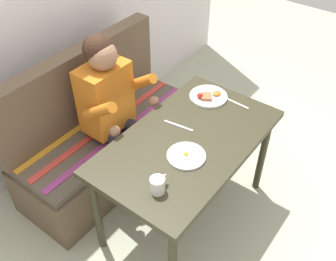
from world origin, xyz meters
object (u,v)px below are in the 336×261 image
couch (104,137)px  plate_eggs (186,156)px  coffee_mug (158,185)px  person (113,103)px  plate_breakfast (208,96)px  fork (237,104)px  knife (178,126)px  table (187,149)px

couch → plate_eggs: size_ratio=6.41×
coffee_mug → couch: bearing=64.1°
plate_eggs → person: bearing=80.9°
person → plate_breakfast: 0.64m
couch → fork: 1.04m
knife → fork: bearing=-31.6°
table → couch: couch is taller
plate_eggs → knife: size_ratio=1.12×
plate_breakfast → coffee_mug: (-0.85, -0.23, 0.04)m
person → plate_breakfast: (0.45, -0.46, 0.00)m
coffee_mug → knife: coffee_mug is taller
table → plate_breakfast: (0.43, 0.13, 0.09)m
coffee_mug → fork: size_ratio=0.69×
knife → person: bearing=92.0°
coffee_mug → fork: bearing=2.5°
couch → table: bearing=-90.0°
person → plate_breakfast: bearing=-45.7°
plate_breakfast → knife: 0.36m
plate_eggs → fork: (0.61, 0.01, -0.01)m
couch → plate_breakfast: size_ratio=5.59×
table → person: (-0.02, 0.59, 0.09)m
table → knife: size_ratio=6.00×
couch → person: (-0.02, -0.17, 0.41)m
couch → fork: (0.49, -0.83, 0.40)m
plate_breakfast → plate_eggs: (-0.55, -0.21, -0.00)m
table → coffee_mug: coffee_mug is taller
plate_eggs → couch: bearing=81.4°
plate_eggs → fork: size_ratio=1.32×
table → person: 0.60m
table → knife: 0.16m
coffee_mug → fork: (0.91, 0.04, -0.05)m
plate_breakfast → fork: 0.20m
plate_eggs → coffee_mug: 0.30m
couch → knife: bearing=-84.3°
knife → couch: bearing=87.4°
person → knife: size_ratio=6.06×
table → couch: size_ratio=0.83×
fork → person: bearing=130.3°
plate_eggs → fork: 0.61m
coffee_mug → table: bearing=13.7°
knife → plate_eggs: bearing=-142.9°
couch → plate_breakfast: 0.87m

